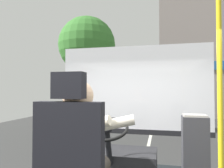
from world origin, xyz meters
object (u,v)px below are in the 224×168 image
at_px(fare_box, 195,160).
at_px(steering_console, 115,164).
at_px(bus_driver, 81,145).
at_px(handrail_pole, 220,112).

bearing_deg(fare_box, steering_console, 157.20).
bearing_deg(fare_box, bus_driver, -139.19).
relative_size(steering_console, handrail_pole, 0.54).
bearing_deg(bus_driver, fare_box, 40.81).
bearing_deg(fare_box, handrail_pole, -66.11).
distance_m(bus_driver, handrail_pole, 1.23).
xyz_separation_m(steering_console, fare_box, (0.95, -0.40, 0.25)).
relative_size(bus_driver, steering_console, 0.74).
height_order(steering_console, fare_box, fare_box).
height_order(bus_driver, handrail_pole, handrail_pole).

